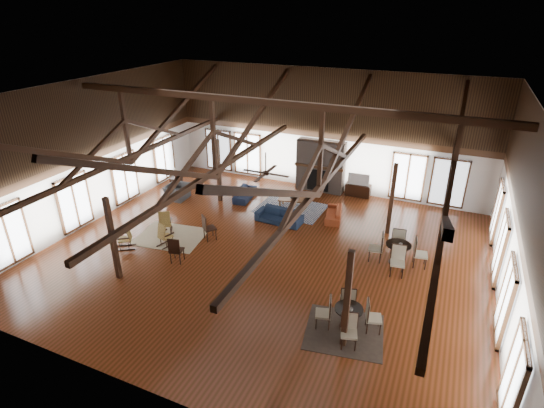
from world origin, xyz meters
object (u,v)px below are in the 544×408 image
at_px(sofa_orange, 334,213).
at_px(cafe_table_far, 398,250).
at_px(cafe_table_near, 348,314).
at_px(sofa_navy_left, 245,193).
at_px(tv_console, 358,190).
at_px(sofa_navy_front, 279,216).
at_px(armchair, 177,192).
at_px(coffee_table, 292,200).

relative_size(sofa_orange, cafe_table_far, 0.78).
bearing_deg(cafe_table_near, sofa_navy_left, 134.68).
xyz_separation_m(sofa_orange, tv_console, (0.40, 2.89, 0.06)).
relative_size(sofa_navy_front, tv_console, 1.67).
bearing_deg(cafe_table_far, armchair, 171.75).
relative_size(armchair, cafe_table_far, 0.51).
bearing_deg(coffee_table, sofa_navy_left, 165.44).
height_order(sofa_navy_left, cafe_table_near, cafe_table_near).
distance_m(cafe_table_near, cafe_table_far, 4.21).
bearing_deg(cafe_table_near, sofa_navy_front, 129.61).
distance_m(sofa_navy_left, tv_console, 5.59).
relative_size(sofa_navy_front, sofa_navy_left, 1.18).
height_order(sofa_navy_front, sofa_orange, sofa_navy_front).
bearing_deg(coffee_table, armchair, -179.91).
bearing_deg(coffee_table, sofa_orange, -19.92).
bearing_deg(armchair, cafe_table_far, -102.32).
height_order(coffee_table, cafe_table_far, cafe_table_far).
bearing_deg(sofa_navy_front, sofa_orange, 35.55).
distance_m(sofa_navy_left, cafe_table_far, 8.25).
distance_m(coffee_table, tv_console, 3.62).
xyz_separation_m(sofa_navy_left, armchair, (-3.04, -1.33, 0.10)).
bearing_deg(cafe_table_near, sofa_orange, 109.53).
xyz_separation_m(sofa_navy_front, cafe_table_far, (5.22, -1.24, 0.25)).
bearing_deg(sofa_navy_front, coffee_table, 93.97).
distance_m(cafe_table_far, tv_console, 6.08).
xyz_separation_m(coffee_table, tv_console, (2.50, 2.62, -0.11)).
distance_m(sofa_orange, tv_console, 2.91).
height_order(cafe_table_far, tv_console, cafe_table_far).
relative_size(sofa_orange, tv_console, 1.37).
relative_size(coffee_table, armchair, 1.24).
xyz_separation_m(sofa_navy_front, armchair, (-5.54, 0.32, 0.05)).
height_order(sofa_navy_left, cafe_table_far, cafe_table_far).
bearing_deg(tv_console, armchair, -154.28).
relative_size(sofa_navy_left, tv_console, 1.42).
bearing_deg(cafe_table_far, sofa_navy_left, 159.45).
bearing_deg(sofa_orange, coffee_table, -108.79).
relative_size(cafe_table_near, tv_console, 1.61).
bearing_deg(armchair, sofa_orange, -86.74).
xyz_separation_m(sofa_navy_left, sofa_orange, (4.58, -0.35, -0.01)).
xyz_separation_m(sofa_navy_left, cafe_table_near, (6.95, -7.03, 0.25)).
bearing_deg(cafe_table_near, armchair, 150.30).
relative_size(sofa_navy_front, coffee_table, 1.51).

